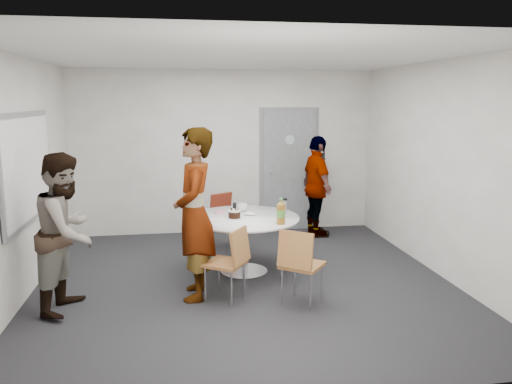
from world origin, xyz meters
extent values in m
plane|color=black|center=(0.00, 0.00, 0.00)|extent=(5.00, 5.00, 0.00)
plane|color=silver|center=(0.00, 0.00, 2.70)|extent=(5.00, 5.00, 0.00)
plane|color=beige|center=(0.00, 2.50, 1.35)|extent=(5.00, 0.00, 5.00)
plane|color=beige|center=(-2.50, 0.00, 1.35)|extent=(0.00, 5.00, 5.00)
plane|color=beige|center=(2.50, 0.00, 1.35)|extent=(0.00, 5.00, 5.00)
plane|color=beige|center=(0.00, -2.50, 1.35)|extent=(5.00, 0.00, 5.00)
cube|color=slate|center=(1.10, 2.47, 1.02)|extent=(0.90, 0.05, 2.05)
cube|color=slate|center=(1.10, 2.50, 1.02)|extent=(1.02, 0.04, 2.12)
cylinder|color=#B2BFC6|center=(1.10, 2.44, 1.55)|extent=(0.16, 0.01, 0.16)
cylinder|color=silver|center=(0.78, 2.41, 1.02)|extent=(0.04, 0.14, 0.04)
cube|color=slate|center=(-2.46, 0.20, 1.45)|extent=(0.03, 1.90, 1.25)
cube|color=white|center=(-2.44, 0.20, 1.45)|extent=(0.01, 1.78, 1.13)
cylinder|color=white|center=(0.04, 0.38, 0.73)|extent=(1.42, 1.42, 0.03)
cylinder|color=silver|center=(0.04, 0.38, 0.37)|extent=(0.09, 0.09, 0.69)
cylinder|color=silver|center=(0.04, 0.38, 0.01)|extent=(0.61, 0.61, 0.02)
cylinder|color=white|center=(-0.09, 0.31, 0.75)|extent=(0.20, 0.20, 0.01)
cylinder|color=black|center=(-0.09, 0.31, 0.79)|extent=(0.15, 0.15, 0.08)
cylinder|color=white|center=(-0.09, 0.31, 0.84)|extent=(0.16, 0.16, 0.02)
cylinder|color=olive|center=(0.43, -0.06, 0.86)|extent=(0.10, 0.10, 0.24)
cylinder|color=#51993D|center=(0.43, -0.06, 0.87)|extent=(0.11, 0.11, 0.09)
cone|color=olive|center=(0.43, -0.06, 1.01)|extent=(0.10, 0.10, 0.05)
cylinder|color=#4CA84E|center=(0.43, -0.06, 1.05)|extent=(0.04, 0.04, 0.03)
imported|color=white|center=(0.07, 0.73, 0.79)|extent=(0.19, 0.19, 0.10)
cylinder|color=black|center=(-0.03, 0.77, 0.80)|extent=(0.05, 0.05, 0.11)
cylinder|color=silver|center=(0.61, 0.53, 0.82)|extent=(0.06, 0.06, 0.17)
cylinder|color=black|center=(0.61, 0.53, 0.92)|extent=(0.07, 0.07, 0.03)
cube|color=#D56A7E|center=(-0.25, 0.66, 0.75)|extent=(0.13, 0.10, 0.02)
ellipsoid|color=silver|center=(0.12, 0.46, 0.76)|extent=(0.18, 0.18, 0.03)
cube|color=brown|center=(-0.29, -0.49, 0.43)|extent=(0.55, 0.55, 0.03)
cube|color=brown|center=(-0.13, -0.59, 0.65)|extent=(0.28, 0.37, 0.38)
cylinder|color=silver|center=(-0.34, -0.26, 0.21)|extent=(0.02, 0.02, 0.43)
cylinder|color=silver|center=(-0.51, -0.53, 0.21)|extent=(0.02, 0.02, 0.43)
cylinder|color=silver|center=(-0.07, -0.44, 0.21)|extent=(0.02, 0.02, 0.43)
cylinder|color=silver|center=(-0.24, -0.71, 0.21)|extent=(0.02, 0.02, 0.43)
cube|color=brown|center=(0.54, -0.71, 0.44)|extent=(0.57, 0.57, 0.03)
cube|color=brown|center=(0.42, -0.86, 0.66)|extent=(0.36, 0.31, 0.39)
cylinder|color=silver|center=(0.77, -0.68, 0.22)|extent=(0.02, 0.02, 0.44)
cylinder|color=silver|center=(0.51, -0.48, 0.22)|extent=(0.02, 0.02, 0.44)
cylinder|color=silver|center=(0.57, -0.94, 0.22)|extent=(0.02, 0.02, 0.44)
cylinder|color=silver|center=(0.31, -0.74, 0.22)|extent=(0.02, 0.02, 0.44)
cube|color=maroon|center=(-0.05, 1.45, 0.42)|extent=(0.54, 0.54, 0.03)
cube|color=maroon|center=(-0.15, 1.61, 0.64)|extent=(0.37, 0.27, 0.38)
cylinder|color=silver|center=(-0.10, 1.23, 0.21)|extent=(0.02, 0.02, 0.42)
cylinder|color=silver|center=(0.17, 1.40, 0.21)|extent=(0.02, 0.02, 0.42)
cylinder|color=silver|center=(-0.27, 1.51, 0.21)|extent=(0.02, 0.02, 0.42)
cylinder|color=silver|center=(0.01, 1.67, 0.21)|extent=(0.02, 0.02, 0.42)
imported|color=#A5C6EA|center=(-0.61, -0.33, 0.96)|extent=(0.50, 0.72, 1.92)
imported|color=white|center=(-1.95, -0.44, 0.84)|extent=(0.81, 0.94, 1.68)
imported|color=black|center=(1.45, 1.95, 0.82)|extent=(0.52, 1.01, 1.65)
camera|label=1|loc=(-0.78, -5.76, 2.21)|focal=35.00mm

